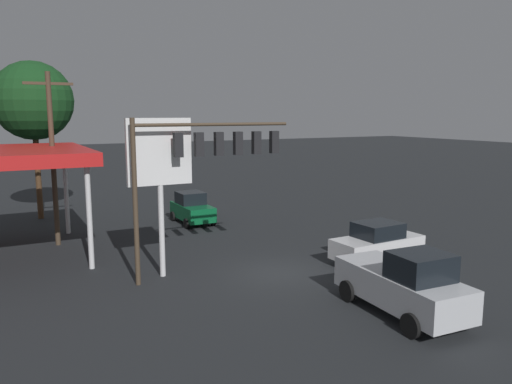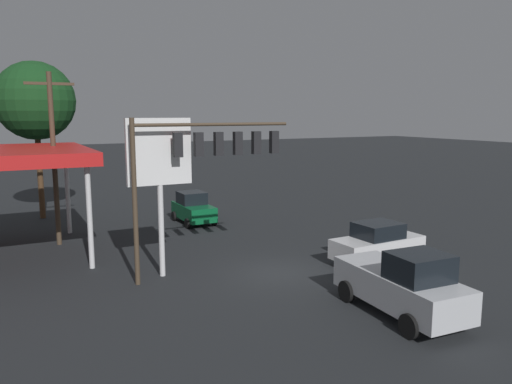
{
  "view_description": "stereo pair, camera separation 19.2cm",
  "coord_description": "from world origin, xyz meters",
  "px_view_note": "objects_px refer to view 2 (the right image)",
  "views": [
    {
      "loc": [
        10.73,
        18.22,
        6.93
      ],
      "look_at": [
        0.0,
        -2.0,
        3.31
      ],
      "focal_mm": 35.0,
      "sensor_mm": 36.0,
      "label": 1
    },
    {
      "loc": [
        10.56,
        18.31,
        6.93
      ],
      "look_at": [
        0.0,
        -2.0,
        3.31
      ],
      "focal_mm": 35.0,
      "sensor_mm": 36.0,
      "label": 2
    }
  ],
  "objects_px": {
    "traffic_signal_assembly": "(207,154)",
    "pickup_parked": "(403,285)",
    "hatchback_crossing": "(193,208)",
    "sedan_waiting": "(378,243)",
    "price_sign": "(159,160)",
    "street_tree": "(35,101)",
    "utility_pole": "(54,155)"
  },
  "relations": [
    {
      "from": "utility_pole",
      "to": "sedan_waiting",
      "type": "height_order",
      "value": "utility_pole"
    },
    {
      "from": "traffic_signal_assembly",
      "to": "sedan_waiting",
      "type": "relative_size",
      "value": 1.58
    },
    {
      "from": "traffic_signal_assembly",
      "to": "price_sign",
      "type": "height_order",
      "value": "traffic_signal_assembly"
    },
    {
      "from": "pickup_parked",
      "to": "sedan_waiting",
      "type": "xyz_separation_m",
      "value": [
        -3.35,
        -5.13,
        -0.16
      ]
    },
    {
      "from": "pickup_parked",
      "to": "hatchback_crossing",
      "type": "relative_size",
      "value": 1.39
    },
    {
      "from": "price_sign",
      "to": "street_tree",
      "type": "relative_size",
      "value": 0.66
    },
    {
      "from": "traffic_signal_assembly",
      "to": "street_tree",
      "type": "relative_size",
      "value": 0.69
    },
    {
      "from": "utility_pole",
      "to": "pickup_parked",
      "type": "xyz_separation_m",
      "value": [
        -9.45,
        15.59,
        -3.68
      ]
    },
    {
      "from": "pickup_parked",
      "to": "street_tree",
      "type": "relative_size",
      "value": 0.52
    },
    {
      "from": "price_sign",
      "to": "hatchback_crossing",
      "type": "distance_m",
      "value": 11.29
    },
    {
      "from": "utility_pole",
      "to": "sedan_waiting",
      "type": "distance_m",
      "value": 16.97
    },
    {
      "from": "pickup_parked",
      "to": "sedan_waiting",
      "type": "relative_size",
      "value": 1.19
    },
    {
      "from": "utility_pole",
      "to": "pickup_parked",
      "type": "bearing_deg",
      "value": 121.23
    },
    {
      "from": "traffic_signal_assembly",
      "to": "sedan_waiting",
      "type": "xyz_separation_m",
      "value": [
        -7.55,
        2.27,
        -4.28
      ]
    },
    {
      "from": "price_sign",
      "to": "sedan_waiting",
      "type": "xyz_separation_m",
      "value": [
        -9.44,
        2.86,
        -4.07
      ]
    },
    {
      "from": "pickup_parked",
      "to": "sedan_waiting",
      "type": "height_order",
      "value": "pickup_parked"
    },
    {
      "from": "utility_pole",
      "to": "price_sign",
      "type": "distance_m",
      "value": 8.31
    },
    {
      "from": "traffic_signal_assembly",
      "to": "pickup_parked",
      "type": "bearing_deg",
      "value": 119.58
    },
    {
      "from": "traffic_signal_assembly",
      "to": "sedan_waiting",
      "type": "height_order",
      "value": "traffic_signal_assembly"
    },
    {
      "from": "price_sign",
      "to": "hatchback_crossing",
      "type": "height_order",
      "value": "price_sign"
    },
    {
      "from": "pickup_parked",
      "to": "sedan_waiting",
      "type": "distance_m",
      "value": 6.13
    },
    {
      "from": "hatchback_crossing",
      "to": "street_tree",
      "type": "relative_size",
      "value": 0.37
    },
    {
      "from": "pickup_parked",
      "to": "sedan_waiting",
      "type": "bearing_deg",
      "value": 149.91
    },
    {
      "from": "price_sign",
      "to": "sedan_waiting",
      "type": "distance_m",
      "value": 10.67
    },
    {
      "from": "traffic_signal_assembly",
      "to": "street_tree",
      "type": "distance_m",
      "value": 17.04
    },
    {
      "from": "utility_pole",
      "to": "hatchback_crossing",
      "type": "xyz_separation_m",
      "value": [
        -8.24,
        -1.73,
        -3.85
      ]
    },
    {
      "from": "price_sign",
      "to": "street_tree",
      "type": "bearing_deg",
      "value": -77.0
    },
    {
      "from": "pickup_parked",
      "to": "street_tree",
      "type": "distance_m",
      "value": 26.12
    },
    {
      "from": "hatchback_crossing",
      "to": "street_tree",
      "type": "xyz_separation_m",
      "value": [
        8.43,
        -6.04,
        6.76
      ]
    },
    {
      "from": "sedan_waiting",
      "to": "street_tree",
      "type": "bearing_deg",
      "value": -56.89
    },
    {
      "from": "price_sign",
      "to": "hatchback_crossing",
      "type": "xyz_separation_m",
      "value": [
        -4.88,
        -9.33,
        -4.07
      ]
    },
    {
      "from": "price_sign",
      "to": "pickup_parked",
      "type": "bearing_deg",
      "value": 127.32
    }
  ]
}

